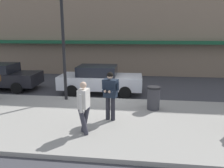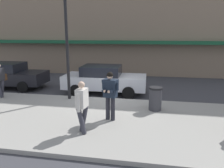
% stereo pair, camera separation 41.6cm
% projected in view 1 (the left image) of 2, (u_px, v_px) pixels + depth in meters
% --- Properties ---
extents(ground_plane, '(80.00, 80.00, 0.00)m').
position_uv_depth(ground_plane, '(106.00, 99.00, 11.04)').
color(ground_plane, '#3D3D42').
extents(sidewalk, '(32.00, 5.30, 0.14)m').
position_uv_depth(sidewalk, '(121.00, 121.00, 8.16)').
color(sidewalk, '#99968E').
rests_on(sidewalk, ground).
extents(curb_paint_line, '(28.00, 0.12, 0.01)m').
position_uv_depth(curb_paint_line, '(126.00, 100.00, 10.97)').
color(curb_paint_line, silver).
rests_on(curb_paint_line, ground).
extents(parked_sedan_near, '(4.57, 2.07, 1.54)m').
position_uv_depth(parked_sedan_near, '(0.00, 76.00, 12.87)').
color(parked_sedan_near, black).
rests_on(parked_sedan_near, ground).
extents(parked_sedan_mid, '(4.52, 1.96, 1.54)m').
position_uv_depth(parked_sedan_mid, '(100.00, 79.00, 12.03)').
color(parked_sedan_mid, silver).
rests_on(parked_sedan_mid, ground).
extents(man_texting_on_phone, '(0.63, 0.63, 1.81)m').
position_uv_depth(man_texting_on_phone, '(110.00, 91.00, 7.85)').
color(man_texting_on_phone, '#23232B').
rests_on(man_texting_on_phone, sidewalk).
extents(pedestrian_in_light_coat, '(0.36, 0.60, 1.70)m').
position_uv_depth(pedestrian_in_light_coat, '(84.00, 104.00, 6.82)').
color(pedestrian_in_light_coat, '#33333D').
rests_on(pedestrian_in_light_coat, sidewalk).
extents(street_lamp_post, '(0.36, 0.36, 4.88)m').
position_uv_depth(street_lamp_post, '(63.00, 36.00, 9.92)').
color(street_lamp_post, black).
rests_on(street_lamp_post, sidewalk).
extents(trash_bin, '(0.55, 0.55, 0.98)m').
position_uv_depth(trash_bin, '(154.00, 98.00, 9.13)').
color(trash_bin, '#38383D').
rests_on(trash_bin, sidewalk).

